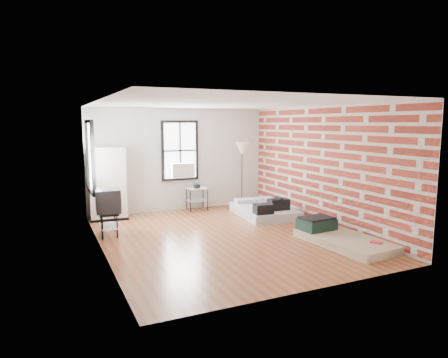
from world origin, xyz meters
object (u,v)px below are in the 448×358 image
wardrobe (108,184)px  mattress_bare (338,236)px  side_table (197,192)px  tv_stand (108,202)px  floor_lamp (242,151)px  mattress_main (265,210)px

wardrobe → mattress_bare: bearing=-41.8°
side_table → tv_stand: (-2.60, -1.54, 0.22)m
wardrobe → tv_stand: wardrobe is taller
mattress_bare → floor_lamp: floor_lamp is taller
side_table → tv_stand: bearing=-149.4°
mattress_main → side_table: side_table is taller
mattress_main → mattress_bare: size_ratio=0.91×
floor_lamp → side_table: bearing=174.4°
mattress_main → wardrobe: (-3.74, 1.33, 0.75)m
mattress_main → floor_lamp: size_ratio=1.00×
mattress_main → side_table: (-1.35, 1.40, 0.35)m
mattress_main → wardrobe: bearing=165.2°
mattress_main → tv_stand: size_ratio=1.85×
side_table → tv_stand: size_ratio=0.73×
mattress_main → mattress_bare: mattress_main is taller
tv_stand → floor_lamp: bearing=24.4°
wardrobe → tv_stand: 1.50m
wardrobe → mattress_main: bearing=-15.9°
floor_lamp → tv_stand: floor_lamp is taller
mattress_bare → wardrobe: (-3.91, 3.98, 0.77)m
mattress_bare → floor_lamp: (-0.19, 3.92, 1.47)m
side_table → tv_stand: tv_stand is taller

